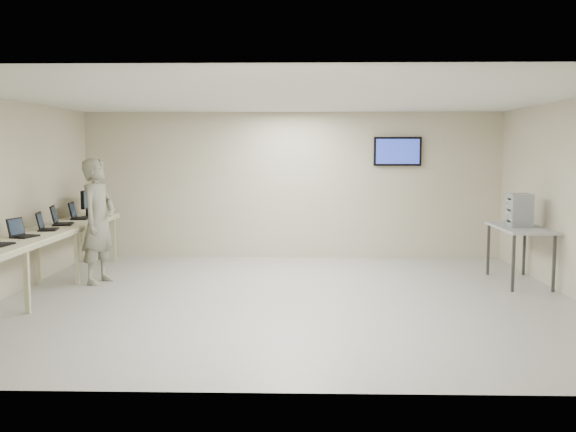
{
  "coord_description": "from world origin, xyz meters",
  "views": [
    {
      "loc": [
        0.23,
        -8.84,
        2.1
      ],
      "look_at": [
        0.0,
        0.2,
        1.15
      ],
      "focal_mm": 40.0,
      "sensor_mm": 36.0,
      "label": 1
    }
  ],
  "objects": [
    {
      "name": "room",
      "position": [
        0.03,
        0.06,
        1.41
      ],
      "size": [
        8.01,
        7.01,
        2.81
      ],
      "color": "#B4B3A6",
      "rests_on": "ground"
    },
    {
      "name": "workbench",
      "position": [
        -3.59,
        0.0,
        0.83
      ],
      "size": [
        0.76,
        6.0,
        0.9
      ],
      "color": "beige",
      "rests_on": "ground"
    },
    {
      "name": "laptop_2",
      "position": [
        -3.63,
        -0.28,
        0.97
      ],
      "size": [
        0.35,
        0.39,
        0.26
      ],
      "rotation": [
        0.0,
        0.0,
        -0.24
      ],
      "color": "black",
      "rests_on": "workbench"
    },
    {
      "name": "laptop_3",
      "position": [
        -3.61,
        0.48,
        0.97
      ],
      "size": [
        0.34,
        0.38,
        0.27
      ],
      "rotation": [
        0.0,
        0.0,
        0.19
      ],
      "color": "black",
      "rests_on": "workbench"
    },
    {
      "name": "laptop_4",
      "position": [
        -3.65,
        1.15,
        0.98
      ],
      "size": [
        0.4,
        0.44,
        0.31
      ],
      "rotation": [
        0.0,
        0.0,
        0.22
      ],
      "color": "black",
      "rests_on": "workbench"
    },
    {
      "name": "laptop_5",
      "position": [
        -3.67,
        2.0,
        0.97
      ],
      "size": [
        0.34,
        0.4,
        0.29
      ],
      "rotation": [
        0.0,
        0.0,
        0.11
      ],
      "color": "black",
      "rests_on": "workbench"
    },
    {
      "name": "monitor_near",
      "position": [
        -3.6,
        2.32,
        1.19
      ],
      "size": [
        0.21,
        0.48,
        0.48
      ],
      "color": "black",
      "rests_on": "workbench"
    },
    {
      "name": "monitor_far",
      "position": [
        -3.6,
        2.7,
        1.16
      ],
      "size": [
        0.19,
        0.44,
        0.43
      ],
      "color": "black",
      "rests_on": "workbench"
    },
    {
      "name": "soldier",
      "position": [
        -2.98,
        1.01,
        0.98
      ],
      "size": [
        0.62,
        0.8,
        1.95
      ],
      "primitive_type": "imported",
      "rotation": [
        0.0,
        0.0,
        1.34
      ],
      "color": "#585D4A",
      "rests_on": "ground"
    },
    {
      "name": "side_table",
      "position": [
        3.6,
        1.17,
        0.82
      ],
      "size": [
        0.69,
        1.48,
        0.89
      ],
      "color": "#979798",
      "rests_on": "ground"
    },
    {
      "name": "storage_bins",
      "position": [
        3.58,
        1.17,
        1.15
      ],
      "size": [
        0.33,
        0.36,
        0.52
      ],
      "color": "#9199A3",
      "rests_on": "side_table"
    }
  ]
}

